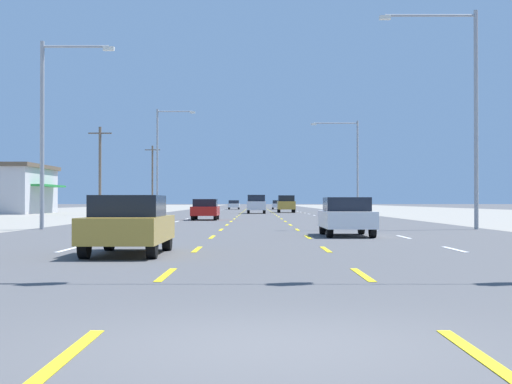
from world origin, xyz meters
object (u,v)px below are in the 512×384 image
sedan_inner_right_near (349,216)px  streetlight_left_row_1 (163,154)px  sedan_inner_left_nearest (131,224)px  streetlight_right_row_1 (354,159)px  hatchback_far_right_midfar (348,208)px  streetlight_left_row_0 (52,121)px  sedan_inner_left_mid (208,209)px  sedan_inner_right_distant_a (280,205)px  sedan_far_left_farthest (205,206)px  streetlight_right_row_0 (468,102)px  suv_inner_right_farther (288,204)px  sedan_inner_left_distant_b (236,205)px  suv_center_turn_far (259,204)px

sedan_inner_right_near → streetlight_left_row_1: streetlight_left_row_1 is taller
sedan_inner_left_nearest → streetlight_left_row_1: size_ratio=0.42×
sedan_inner_right_near → streetlight_right_row_1: 51.59m
hatchback_far_right_midfar → streetlight_left_row_0: streetlight_left_row_0 is taller
hatchback_far_right_midfar → streetlight_left_row_0: size_ratio=0.44×
hatchback_far_right_midfar → streetlight_right_row_1: 19.91m
sedan_inner_left_mid → sedan_inner_right_distant_a: (7.00, 72.08, 0.00)m
sedan_far_left_farthest → streetlight_right_row_0: streetlight_right_row_0 is taller
suv_inner_right_farther → sedan_far_left_farthest: suv_inner_right_farther is taller
streetlight_left_row_0 → hatchback_far_right_midfar: bearing=56.0°
streetlight_right_row_0 → streetlight_left_row_0: bearing=180.0°
hatchback_far_right_midfar → sedan_inner_left_distant_b: hatchback_far_right_midfar is taller
sedan_inner_left_nearest → suv_inner_right_farther: 72.90m
sedan_inner_left_mid → sedan_inner_left_distant_b: (-0.00, 72.53, 0.00)m
hatchback_far_right_midfar → streetlight_left_row_0: (-16.63, -24.70, 4.30)m
sedan_far_left_farthest → streetlight_right_row_1: (16.52, -20.56, 4.83)m
sedan_inner_left_mid → sedan_inner_left_distant_b: bearing=90.0°
suv_inner_right_farther → streetlight_left_row_1: streetlight_left_row_1 is taller
sedan_inner_left_distant_b → sedan_inner_left_nearest: bearing=-89.8°
hatchback_far_right_midfar → sedan_far_left_farthest: size_ratio=0.87×
streetlight_left_row_0 → streetlight_left_row_1: (0.01, 43.82, 1.02)m
suv_center_turn_far → sedan_inner_right_distant_a: size_ratio=1.09×
suv_inner_right_farther → sedan_inner_right_distant_a: suv_inner_right_farther is taller
suv_center_turn_far → suv_inner_right_farther: (3.43, 6.74, 0.00)m
streetlight_left_row_1 → sedan_inner_right_distant_a: bearing=74.4°
sedan_inner_left_nearest → hatchback_far_right_midfar: 43.59m
suv_inner_right_farther → streetlight_left_row_1: size_ratio=0.46×
suv_inner_right_farther → hatchback_far_right_midfar: bearing=-83.4°
hatchback_far_right_midfar → sedan_inner_left_distant_b: bearing=99.0°
suv_inner_right_farther → streetlight_left_row_0: (-13.12, -54.89, 4.05)m
hatchback_far_right_midfar → sedan_far_left_farthest: (-13.73, 39.68, -0.03)m
streetlight_left_row_1 → sedan_far_left_farthest: bearing=82.0°
sedan_inner_left_nearest → sedan_inner_right_near: (6.55, 10.56, 0.00)m
sedan_inner_left_nearest → sedan_inner_left_mid: 36.35m
suv_inner_right_farther → suv_center_turn_far: bearing=-117.0°
suv_center_turn_far → streetlight_right_row_0: 49.39m
sedan_inner_right_near → streetlight_left_row_0: 15.52m
suv_center_turn_far → streetlight_right_row_1: size_ratio=0.52×
sedan_inner_left_nearest → sedan_far_left_farthest: same height
sedan_inner_left_mid → hatchback_far_right_midfar: 12.13m
suv_inner_right_farther → streetlight_left_row_1: 17.90m
sedan_inner_left_mid → sedan_inner_right_distant_a: size_ratio=1.00×
sedan_inner_right_near → streetlight_right_row_0: 10.93m
sedan_far_left_farthest → streetlight_left_row_0: size_ratio=0.51×
hatchback_far_right_midfar → sedan_far_left_farthest: 41.99m
suv_center_turn_far → sedan_inner_right_distant_a: bearing=85.4°
sedan_inner_right_distant_a → streetlight_right_row_0: streetlight_right_row_0 is taller
sedan_inner_right_near → sedan_inner_left_distant_b: (-6.96, 98.33, 0.00)m
hatchback_far_right_midfar → streetlight_left_row_1: streetlight_left_row_1 is taller
sedan_inner_left_nearest → suv_inner_right_farther: suv_inner_right_farther is taller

